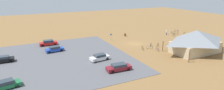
% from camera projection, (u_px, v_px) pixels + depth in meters
% --- Properties ---
extents(ground, '(160.00, 160.00, 0.00)m').
position_uv_depth(ground, '(134.00, 44.00, 54.08)').
color(ground, olive).
rests_on(ground, ground).
extents(parking_lot_asphalt, '(35.49, 31.58, 0.05)m').
position_uv_depth(parking_lot_asphalt, '(47.00, 61.00, 41.15)').
color(parking_lot_asphalt, '#56565B').
rests_on(parking_lot_asphalt, ground).
extents(bike_pavilion, '(13.14, 8.55, 5.51)m').
position_uv_depth(bike_pavilion, '(196.00, 40.00, 45.86)').
color(bike_pavilion, '#C6B28E').
rests_on(bike_pavilion, ground).
extents(trash_bin, '(0.60, 0.60, 0.90)m').
position_uv_depth(trash_bin, '(125.00, 35.00, 62.30)').
color(trash_bin, brown).
rests_on(trash_bin, ground).
extents(lot_sign, '(0.56, 0.08, 2.20)m').
position_uv_depth(lot_sign, '(111.00, 36.00, 56.73)').
color(lot_sign, '#99999E').
rests_on(lot_sign, ground).
extents(bicycle_red_yard_right, '(1.40, 0.94, 0.85)m').
position_uv_depth(bicycle_red_yard_right, '(176.00, 34.00, 64.01)').
color(bicycle_red_yard_right, black).
rests_on(bicycle_red_yard_right, ground).
extents(bicycle_teal_back_row, '(1.31, 1.31, 0.81)m').
position_uv_depth(bicycle_teal_back_row, '(151.00, 45.00, 51.69)').
color(bicycle_teal_back_row, black).
rests_on(bicycle_teal_back_row, ground).
extents(bicycle_blue_yard_front, '(0.96, 1.51, 0.84)m').
position_uv_depth(bicycle_blue_yard_front, '(177.00, 31.00, 68.54)').
color(bicycle_blue_yard_front, black).
rests_on(bicycle_blue_yard_front, ground).
extents(bicycle_green_trailside, '(1.74, 0.48, 0.79)m').
position_uv_depth(bicycle_green_trailside, '(173.00, 33.00, 65.84)').
color(bicycle_green_trailside, black).
rests_on(bicycle_green_trailside, ground).
extents(bicycle_purple_near_sign, '(0.53, 1.71, 0.86)m').
position_uv_depth(bicycle_purple_near_sign, '(158.00, 49.00, 47.82)').
color(bicycle_purple_near_sign, black).
rests_on(bicycle_purple_near_sign, ground).
extents(bicycle_yellow_by_bin, '(0.69, 1.67, 0.91)m').
position_uv_depth(bicycle_yellow_by_bin, '(143.00, 48.00, 48.75)').
color(bicycle_yellow_by_bin, black).
rests_on(bicycle_yellow_by_bin, ground).
extents(bicycle_silver_yard_left, '(0.73, 1.71, 0.83)m').
position_uv_depth(bicycle_silver_yard_left, '(174.00, 35.00, 62.59)').
color(bicycle_silver_yard_left, black).
rests_on(bicycle_silver_yard_left, ground).
extents(bicycle_orange_lone_west, '(1.49, 1.09, 0.85)m').
position_uv_depth(bicycle_orange_lone_west, '(158.00, 45.00, 51.63)').
color(bicycle_orange_lone_west, black).
rests_on(bicycle_orange_lone_west, ground).
extents(bicycle_white_edge_south, '(1.56, 0.91, 0.80)m').
position_uv_depth(bicycle_white_edge_south, '(149.00, 47.00, 49.53)').
color(bicycle_white_edge_south, black).
rests_on(bicycle_white_edge_south, ground).
extents(bicycle_black_mid_cluster, '(0.78, 1.53, 0.76)m').
position_uv_depth(bicycle_black_mid_cluster, '(184.00, 33.00, 64.99)').
color(bicycle_black_mid_cluster, black).
rests_on(bicycle_black_mid_cluster, ground).
extents(car_white_mid_lot, '(4.39, 2.22, 1.39)m').
position_uv_depth(car_white_mid_lot, '(100.00, 57.00, 41.33)').
color(car_white_mid_lot, white).
rests_on(car_white_mid_lot, parking_lot_asphalt).
extents(car_black_back_corner, '(4.33, 2.00, 1.37)m').
position_uv_depth(car_black_back_corner, '(3.00, 59.00, 40.15)').
color(car_black_back_corner, black).
rests_on(car_black_back_corner, parking_lot_asphalt).
extents(car_red_end_stall, '(4.64, 1.99, 1.46)m').
position_uv_depth(car_red_end_stall, '(48.00, 43.00, 52.17)').
color(car_red_end_stall, red).
rests_on(car_red_end_stall, parking_lot_asphalt).
extents(car_green_near_entry, '(4.87, 2.51, 1.34)m').
position_uv_depth(car_green_near_entry, '(4.00, 85.00, 29.64)').
color(car_green_near_entry, '#1E6B3D').
rests_on(car_green_near_entry, parking_lot_asphalt).
extents(car_maroon_aisle_side, '(4.83, 2.04, 1.37)m').
position_uv_depth(car_maroon_aisle_side, '(119.00, 67.00, 36.19)').
color(car_maroon_aisle_side, maroon).
rests_on(car_maroon_aisle_side, parking_lot_asphalt).
extents(car_blue_second_row, '(4.38, 2.16, 1.37)m').
position_uv_depth(car_blue_second_row, '(55.00, 49.00, 46.96)').
color(car_blue_second_row, '#1E42B2').
rests_on(car_blue_second_row, parking_lot_asphalt).
extents(visitor_near_lot, '(0.39, 0.40, 1.73)m').
position_uv_depth(visitor_near_lot, '(167.00, 32.00, 64.02)').
color(visitor_near_lot, '#2D3347').
rests_on(visitor_near_lot, ground).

